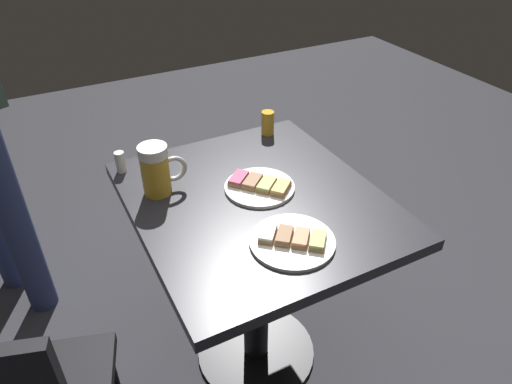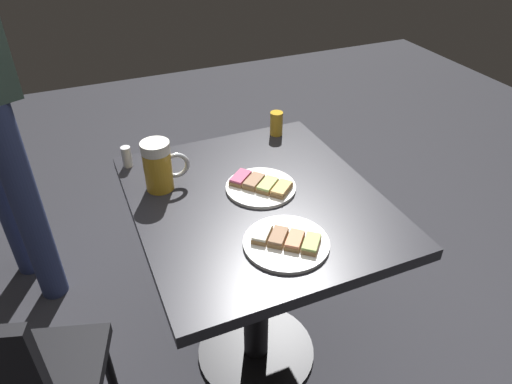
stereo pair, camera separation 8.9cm
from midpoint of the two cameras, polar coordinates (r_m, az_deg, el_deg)
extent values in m
plane|color=#28282D|center=(1.91, 1.40, -18.73)|extent=(6.00, 6.00, 0.00)
cylinder|color=black|center=(1.91, 1.40, -18.59)|extent=(0.44, 0.44, 0.01)
cylinder|color=black|center=(1.64, 1.58, -11.17)|extent=(0.09, 0.09, 0.69)
cube|color=#232328|center=(1.41, 1.80, -1.31)|extent=(0.80, 0.71, 0.04)
cylinder|color=white|center=(1.43, 2.35, 0.53)|extent=(0.21, 0.21, 0.01)
cube|color=#9E7547|center=(1.45, -0.12, 1.55)|extent=(0.08, 0.09, 0.01)
cube|color=#BC4C70|center=(1.44, -0.12, 1.88)|extent=(0.08, 0.08, 0.01)
cube|color=#9E7547|center=(1.43, 1.53, 1.12)|extent=(0.08, 0.09, 0.01)
cube|color=#997051|center=(1.43, 1.53, 1.45)|extent=(0.08, 0.08, 0.01)
cube|color=#9E7547|center=(1.42, 3.21, 0.67)|extent=(0.08, 0.09, 0.01)
cube|color=#ADC66B|center=(1.41, 3.22, 1.01)|extent=(0.08, 0.08, 0.01)
cube|color=#9E7547|center=(1.40, 4.92, 0.22)|extent=(0.08, 0.09, 0.01)
cube|color=#E5B266|center=(1.40, 4.94, 0.55)|extent=(0.08, 0.08, 0.01)
cylinder|color=white|center=(1.23, 5.73, -6.20)|extent=(0.22, 0.22, 0.01)
cube|color=#9E7547|center=(1.24, 2.81, -5.25)|extent=(0.08, 0.08, 0.01)
cube|color=white|center=(1.23, 2.82, -4.89)|extent=(0.08, 0.07, 0.01)
cube|color=#9E7547|center=(1.23, 4.77, -5.62)|extent=(0.08, 0.08, 0.01)
cube|color=#997051|center=(1.22, 4.79, -5.27)|extent=(0.08, 0.07, 0.01)
cube|color=#9E7547|center=(1.22, 6.76, -6.00)|extent=(0.08, 0.08, 0.01)
cube|color=#EA8E66|center=(1.22, 6.79, -5.64)|extent=(0.08, 0.07, 0.01)
cube|color=#9E7547|center=(1.22, 8.76, -6.36)|extent=(0.08, 0.08, 0.01)
cube|color=#ADC66B|center=(1.21, 8.81, -6.01)|extent=(0.08, 0.07, 0.01)
cylinder|color=gold|center=(1.42, -9.98, 2.54)|extent=(0.08, 0.08, 0.13)
cylinder|color=white|center=(1.38, -10.30, 5.28)|extent=(0.09, 0.09, 0.03)
torus|color=silver|center=(1.43, -7.90, 3.16)|extent=(0.02, 0.08, 0.08)
cylinder|color=gold|center=(1.72, 3.97, 8.23)|extent=(0.05, 0.05, 0.09)
cylinder|color=silver|center=(1.57, -13.78, 4.13)|extent=(0.03, 0.03, 0.07)
cylinder|color=navy|center=(2.00, -24.67, -1.96)|extent=(0.11, 0.11, 0.89)
cylinder|color=navy|center=(2.18, -27.21, 0.44)|extent=(0.11, 0.11, 0.89)
camera|label=1|loc=(0.04, -88.17, 1.27)|focal=33.15mm
camera|label=2|loc=(0.04, 91.83, -1.27)|focal=33.15mm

